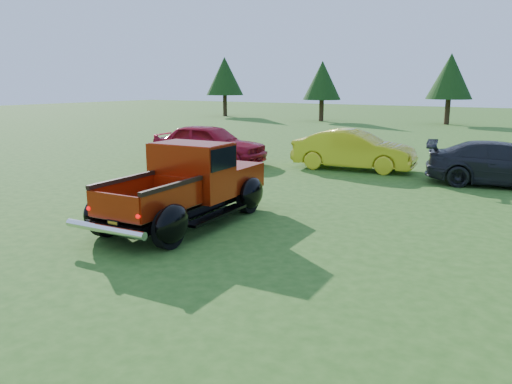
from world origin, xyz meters
TOP-DOWN VIEW (x-y plane):
  - ground at (0.00, 0.00)m, footprint 120.00×120.00m
  - tree_far_west at (-22.00, 30.00)m, footprint 3.33×3.33m
  - tree_west at (-12.00, 29.00)m, footprint 2.94×2.94m
  - tree_mid_left at (-3.00, 31.00)m, footprint 3.20×3.20m
  - pickup_truck at (-2.03, 1.15)m, footprint 2.39×4.65m
  - show_car_red at (-6.50, 7.56)m, footprint 4.47×2.24m
  - show_car_yellow at (-1.50, 9.16)m, footprint 4.26×1.93m
  - show_car_grey at (3.24, 8.86)m, footprint 4.61×2.58m

SIDE VIEW (x-z plane):
  - ground at x=0.00m, z-range 0.00..0.00m
  - show_car_grey at x=3.24m, z-range 0.00..1.26m
  - show_car_yellow at x=-1.50m, z-range 0.00..1.36m
  - show_car_red at x=-6.50m, z-range 0.00..1.46m
  - pickup_truck at x=-2.03m, z-range -0.04..1.64m
  - tree_west at x=-12.00m, z-range 0.81..5.41m
  - tree_mid_left at x=-3.00m, z-range 0.88..5.88m
  - tree_far_west at x=-22.00m, z-range 0.92..6.12m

